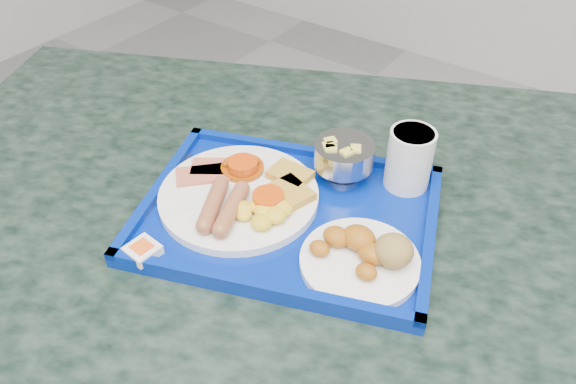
# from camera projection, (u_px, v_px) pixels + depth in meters

# --- Properties ---
(table) EXTENTS (1.54, 1.33, 0.81)m
(table) POSITION_uv_depth(u_px,v_px,m) (291.00, 295.00, 0.99)
(table) COLOR slate
(table) RESTS_ON floor
(tray) EXTENTS (0.51, 0.44, 0.03)m
(tray) POSITION_uv_depth(u_px,v_px,m) (288.00, 215.00, 0.83)
(tray) COLOR navy
(tray) RESTS_ON table
(main_plate) EXTENTS (0.24, 0.24, 0.04)m
(main_plate) POSITION_uv_depth(u_px,v_px,m) (243.00, 195.00, 0.84)
(main_plate) COLOR white
(main_plate) RESTS_ON tray
(bread_plate) EXTENTS (0.16, 0.16, 0.05)m
(bread_plate) POSITION_uv_depth(u_px,v_px,m) (365.00, 255.00, 0.74)
(bread_plate) COLOR white
(bread_plate) RESTS_ON tray
(fruit_bowl) EXTENTS (0.09, 0.09, 0.07)m
(fruit_bowl) POSITION_uv_depth(u_px,v_px,m) (344.00, 156.00, 0.86)
(fruit_bowl) COLOR #A9A9AB
(fruit_bowl) RESTS_ON tray
(juice_cup) EXTENTS (0.07, 0.07, 0.10)m
(juice_cup) POSITION_uv_depth(u_px,v_px,m) (410.00, 157.00, 0.84)
(juice_cup) COLOR silver
(juice_cup) RESTS_ON tray
(spoon) EXTENTS (0.06, 0.16, 0.01)m
(spoon) POSITION_uv_depth(u_px,v_px,m) (194.00, 178.00, 0.88)
(spoon) COLOR #A9A9AB
(spoon) RESTS_ON tray
(knife) EXTENTS (0.06, 0.18, 0.00)m
(knife) POSITION_uv_depth(u_px,v_px,m) (160.00, 188.00, 0.87)
(knife) COLOR #A9A9AB
(knife) RESTS_ON tray
(jam_packet) EXTENTS (0.04, 0.04, 0.02)m
(jam_packet) POSITION_uv_depth(u_px,v_px,m) (143.00, 250.00, 0.76)
(jam_packet) COLOR white
(jam_packet) RESTS_ON tray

